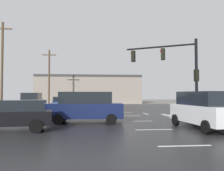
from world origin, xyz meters
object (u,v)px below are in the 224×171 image
Objects in this scene: sedan_black at (10,115)px; traffic_signal_mast at (175,65)px; sedan_blue at (62,103)px; suv_grey at (32,101)px; utility_pole_distant at (49,77)px; suv_navy at (86,106)px; sedan_tan at (222,104)px; utility_pole_far at (2,64)px; suv_white at (205,109)px.

traffic_signal_mast is at bearing -158.52° from sedan_black.
sedan_blue is at bearing -16.08° from traffic_signal_mast.
suv_grey is at bearing -6.68° from traffic_signal_mast.
sedan_black is at bearing -85.12° from utility_pole_distant.
utility_pole_distant reaches higher than sedan_black.
suv_navy is 15.80m from sedan_tan.
suv_grey and suv_navy have the same top height.
traffic_signal_mast is at bearing 50.91° from suv_grey.
sedan_blue is 0.51× the size of utility_pole_distant.
utility_pole_far is at bearing -2.43° from traffic_signal_mast.
suv_grey is 0.99× the size of suv_navy.
utility_pole_far is (-6.23, 16.88, 4.63)m from sedan_black.
suv_white is 7.33m from suv_navy.
utility_pole_far is (-17.10, 11.14, 1.29)m from traffic_signal_mast.
utility_pole_distant reaches higher than suv_grey.
traffic_signal_mast is at bearing 123.17° from sedan_tan.
traffic_signal_mast is 6.72m from suv_white.
suv_navy reaches higher than sedan_tan.
traffic_signal_mast is at bearing -57.89° from utility_pole_distant.
suv_navy is 0.47× the size of utility_pole_far.
suv_grey is at bearing -87.36° from sedan_black.
utility_pole_distant is at bearing -27.23° from traffic_signal_mast.
traffic_signal_mast is 0.57× the size of utility_pole_far.
utility_pole_far is at bearing -111.99° from utility_pole_distant.
utility_pole_distant is at bearing 176.94° from suv_grey.
suv_white is at bearing 155.72° from suv_navy.
sedan_blue is at bearing -3.93° from utility_pole_far.
sedan_black is 16.15m from suv_grey.
sedan_black is 0.95× the size of suv_navy.
utility_pole_distant reaches higher than sedan_blue.
suv_navy is (-6.50, 3.39, 0.00)m from suv_white.
traffic_signal_mast reaches higher than suv_navy.
suv_navy is (6.33, -12.77, 0.00)m from suv_grey.
sedan_tan is (13.88, 7.55, -0.24)m from suv_navy.
suv_white is 24.18m from utility_pole_far.
traffic_signal_mast is 17.12m from suv_grey.
suv_navy is at bearing -75.49° from utility_pole_distant.
utility_pole_far reaches higher than suv_white.
sedan_black is 20.69m from sedan_tan.
utility_pole_distant is (-12.58, 26.88, 3.64)m from suv_white.
suv_grey is 1.07× the size of sedan_blue.
suv_grey is 14.25m from suv_navy.
sedan_black is at bearing 118.19° from sedan_tan.
sedan_black is 10.31m from suv_white.
suv_white is at bearing -151.31° from sedan_blue.
traffic_signal_mast is 1.23× the size of suv_navy.
sedan_blue is 0.99× the size of sedan_tan.
sedan_blue is (0.83, 16.39, 0.00)m from sedan_black.
sedan_black and sedan_tan have the same top height.
suv_white is 29.90m from utility_pole_distant.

